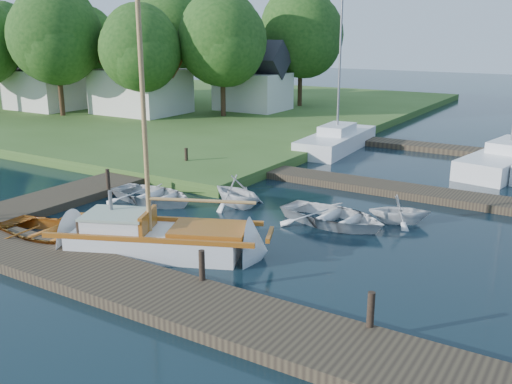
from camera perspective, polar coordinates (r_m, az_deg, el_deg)
The scene contains 28 objects.
ground at distance 19.49m, azimuth -0.00°, elevation -3.40°, with size 160.00×160.00×0.00m, color black.
near_dock at distance 15.05m, azimuth -12.34°, elevation -9.17°, with size 18.00×2.20×0.30m, color #2F261D.
left_dock at distance 25.77m, azimuth -12.85°, elevation 1.35°, with size 2.20×18.00×0.30m, color #2F261D.
far_dock at distance 24.25m, azimuth 12.23°, elevation 0.49°, with size 14.00×1.60×0.30m, color #2F261D.
shore at distance 53.64m, azimuth -13.22°, elevation 8.81°, with size 50.00×40.00×0.50m, color #395B21.
mooring_post_1 at distance 17.54m, azimuth -17.26°, elevation -3.94°, with size 0.16×0.16×0.80m, color black.
mooring_post_2 at distance 14.60m, azimuth -5.44°, elevation -7.30°, with size 0.16×0.16×0.80m, color black.
mooring_post_3 at distance 12.62m, azimuth 11.41°, elevation -11.44°, with size 0.16×0.16×0.80m, color black.
mooring_post_4 at distance 23.59m, azimuth -14.59°, elevation 1.28°, with size 0.16×0.16×0.80m, color black.
mooring_post_5 at distance 27.16m, azimuth -6.98°, elevation 3.56°, with size 0.16×0.16×0.80m, color black.
sailboat at distance 17.31m, azimuth -9.35°, elevation -4.93°, with size 7.33×4.67×9.83m.
dinghy at distance 19.02m, azimuth -19.77°, elevation -3.52°, with size 2.90×4.07×0.84m, color brown.
tender_a at distance 22.40m, azimuth -10.25°, elevation -0.06°, with size 2.64×3.69×0.76m, color white.
tender_b at distance 21.46m, azimuth -1.91°, elevation 0.23°, with size 2.13×2.47×1.30m, color white.
tender_c at distance 19.68m, azimuth 7.76°, elevation -2.14°, with size 2.73×3.83×0.79m, color white.
tender_d at distance 20.22m, azimuth 14.19°, elevation -1.55°, with size 1.79×2.07×1.09m, color white.
marina_boat_0 at distance 32.27m, azimuth 8.09°, elevation 5.25°, with size 2.64×7.44×11.80m.
marina_boat_2 at distance 30.03m, azimuth 24.00°, elevation 3.21°, with size 3.63×8.50×10.16m.
house_a at distance 43.54m, azimuth -11.48°, elevation 10.97°, with size 6.30×5.00×6.29m.
house_b at distance 48.11m, azimuth -20.23°, elevation 10.53°, with size 5.77×4.50×5.79m.
house_c at distance 44.64m, azimuth -0.32°, elevation 10.90°, with size 5.25×4.00×5.28m.
tree_1 at distance 43.63m, azimuth -19.35°, elevation 14.54°, with size 6.70×6.70×9.20m.
tree_2 at distance 40.63m, azimuth -11.47°, elevation 13.88°, with size 5.83×5.75×7.82m.
tree_3 at distance 41.19m, azimuth -3.36°, elevation 14.96°, with size 6.41×6.38×8.74m.
tree_4 at distance 49.25m, azimuth -8.49°, elevation 15.61°, with size 7.01×7.01×9.66m.
tree_5 at distance 53.40m, azimuth -16.66°, elevation 14.12°, with size 6.00×5.94×8.10m.
tree_6 at distance 55.63m, azimuth -24.09°, elevation 13.71°, with size 6.24×6.20×8.46m.
tree_7 at distance 46.99m, azimuth 4.56°, elevation 15.52°, with size 6.83×6.83×9.38m.
Camera 1 is at (9.73, -15.62, 6.42)m, focal length 40.00 mm.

